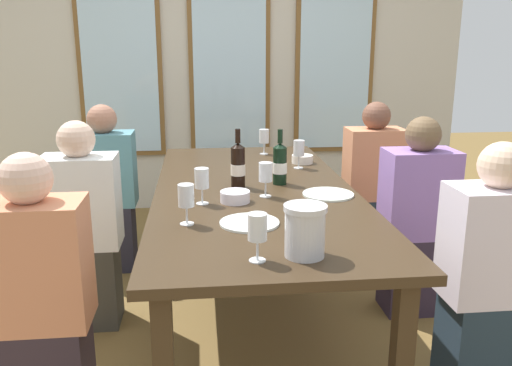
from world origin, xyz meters
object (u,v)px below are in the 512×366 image
object	(u,v)px
wine_glass_4	(186,197)
seated_person_3	(489,280)
wine_glass_0	(264,137)
seated_person_0	(107,193)
wine_glass_5	(257,228)
seated_person_2	(40,304)
wine_glass_2	(266,174)
seated_person_1	(372,187)
white_plate_1	(250,223)
seated_person_4	(84,231)
seated_person_5	(416,222)
wine_bottle_1	(238,165)
metal_pitcher	(305,230)
tasting_bowl_0	(235,197)
dining_table	(254,200)
white_plate_0	(328,194)
tasting_bowl_1	(302,159)
wine_glass_1	(202,179)
wine_bottle_0	(280,164)
wine_glass_3	(299,150)

from	to	relation	value
wine_glass_4	seated_person_3	bearing A→B (deg)	-10.48
wine_glass_0	seated_person_0	xyz separation A→B (m)	(-1.06, -0.13, -0.34)
wine_glass_5	seated_person_2	bearing A→B (deg)	167.69
wine_glass_2	seated_person_1	bearing A→B (deg)	46.37
seated_person_2	seated_person_3	xyz separation A→B (m)	(1.80, 0.02, 0.00)
white_plate_1	seated_person_4	bearing A→B (deg)	144.23
wine_glass_0	seated_person_5	xyz separation A→B (m)	(0.74, -0.91, -0.34)
white_plate_1	wine_glass_2	xyz separation A→B (m)	(0.12, 0.41, 0.11)
wine_bottle_1	seated_person_5	world-z (taller)	seated_person_5
wine_glass_4	seated_person_2	distance (m)	0.69
metal_pitcher	seated_person_0	bearing A→B (deg)	119.87
tasting_bowl_0	wine_glass_4	distance (m)	0.39
tasting_bowl_0	wine_glass_2	bearing A→B (deg)	26.02
dining_table	seated_person_0	xyz separation A→B (m)	(-0.90, 0.77, -0.15)
wine_glass_2	seated_person_0	bearing A→B (deg)	135.24
white_plate_0	seated_person_5	distance (m)	0.60
metal_pitcher	wine_glass_2	bearing A→B (deg)	93.18
white_plate_0	tasting_bowl_0	bearing A→B (deg)	-171.92
wine_bottle_1	tasting_bowl_1	size ratio (longest dim) A/B	2.31
dining_table	seated_person_1	size ratio (longest dim) A/B	2.08
white_plate_0	tasting_bowl_1	world-z (taller)	tasting_bowl_1
wine_glass_4	seated_person_0	size ratio (longest dim) A/B	0.16
dining_table	wine_glass_5	size ratio (longest dim) A/B	13.29
wine_glass_1	seated_person_5	xyz separation A→B (m)	(1.17, 0.24, -0.34)
tasting_bowl_1	seated_person_3	world-z (taller)	seated_person_3
white_plate_0	seated_person_3	bearing A→B (deg)	-48.08
tasting_bowl_0	dining_table	bearing A→B (deg)	63.71
wine_bottle_1	seated_person_0	size ratio (longest dim) A/B	0.28
wine_bottle_0	seated_person_5	xyz separation A→B (m)	(0.75, -0.10, -0.33)
seated_person_5	white_plate_0	bearing A→B (deg)	-164.30
seated_person_2	wine_glass_3	bearing A→B (deg)	45.35
white_plate_1	seated_person_3	bearing A→B (deg)	-11.85
wine_glass_0	seated_person_1	distance (m)	0.82
wine_glass_1	seated_person_2	bearing A→B (deg)	-139.20
wine_glass_4	seated_person_0	bearing A→B (deg)	112.91
white_plate_1	wine_glass_2	world-z (taller)	wine_glass_2
white_plate_1	wine_bottle_0	xyz separation A→B (m)	(0.23, 0.65, 0.11)
seated_person_3	tasting_bowl_0	bearing A→B (deg)	152.19
wine_glass_1	wine_glass_3	world-z (taller)	same
metal_pitcher	seated_person_4	xyz separation A→B (m)	(-0.98, 0.96, -0.31)
wine_glass_1	wine_glass_5	bearing A→B (deg)	-75.43
metal_pitcher	dining_table	bearing A→B (deg)	94.99
tasting_bowl_0	wine_glass_3	world-z (taller)	wine_glass_3
wine_bottle_0	tasting_bowl_1	bearing A→B (deg)	66.12
seated_person_3	seated_person_4	world-z (taller)	same
wine_glass_5	wine_glass_3	bearing A→B (deg)	73.77
wine_bottle_1	seated_person_1	bearing A→B (deg)	35.68
seated_person_5	wine_glass_1	bearing A→B (deg)	-168.63
white_plate_0	seated_person_4	size ratio (longest dim) A/B	0.23
dining_table	wine_glass_0	xyz separation A→B (m)	(0.16, 0.89, 0.19)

